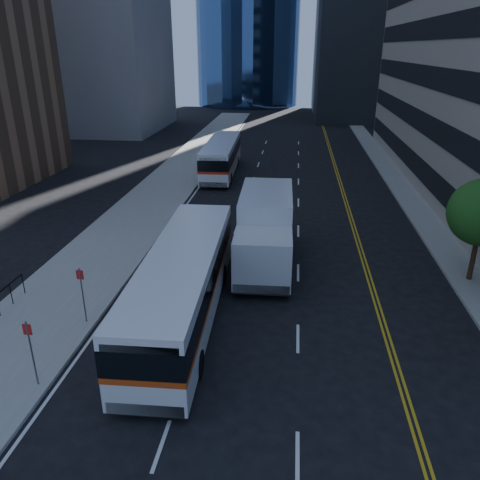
{
  "coord_description": "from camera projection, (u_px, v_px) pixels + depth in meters",
  "views": [
    {
      "loc": [
        0.02,
        -14.1,
        10.88
      ],
      "look_at": [
        -2.25,
        5.34,
        2.8
      ],
      "focal_mm": 35.0,
      "sensor_mm": 36.0,
      "label": 1
    }
  ],
  "objects": [
    {
      "name": "box_truck",
      "position": [
        265.0,
        230.0,
        24.57
      ],
      "size": [
        2.97,
        7.99,
        3.79
      ],
      "rotation": [
        0.0,
        0.0,
        0.03
      ],
      "color": "silver",
      "rests_on": "ground"
    },
    {
      "name": "ground",
      "position": [
        284.0,
        369.0,
        17.1
      ],
      "size": [
        160.0,
        160.0,
        0.0
      ],
      "primitive_type": "plane",
      "color": "black",
      "rests_on": "ground"
    },
    {
      "name": "bus_front",
      "position": [
        183.0,
        283.0,
        19.56
      ],
      "size": [
        3.03,
        12.41,
        3.18
      ],
      "rotation": [
        0.0,
        0.0,
        0.03
      ],
      "color": "silver",
      "rests_on": "ground"
    },
    {
      "name": "sidewalk_west",
      "position": [
        173.0,
        180.0,
        41.14
      ],
      "size": [
        5.0,
        90.0,
        0.15
      ],
      "primitive_type": "cube",
      "color": "gray",
      "rests_on": "ground"
    },
    {
      "name": "bus_rear",
      "position": [
        222.0,
        156.0,
        42.89
      ],
      "size": [
        2.89,
        11.67,
        2.99
      ],
      "rotation": [
        0.0,
        0.0,
        0.03
      ],
      "color": "white",
      "rests_on": "ground"
    },
    {
      "name": "sidewalk_east",
      "position": [
        401.0,
        187.0,
        39.06
      ],
      "size": [
        2.0,
        90.0,
        0.15
      ],
      "primitive_type": "cube",
      "color": "gray",
      "rests_on": "ground"
    }
  ]
}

